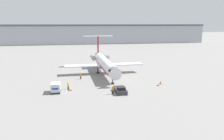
% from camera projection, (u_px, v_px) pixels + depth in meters
% --- Properties ---
extents(ground_plane, '(600.00, 600.00, 0.00)m').
position_uv_depth(ground_plane, '(119.00, 93.00, 47.77)').
color(ground_plane, gray).
extents(terminal_building, '(180.00, 16.80, 14.13)m').
position_uv_depth(terminal_building, '(86.00, 34.00, 161.74)').
color(terminal_building, '#9EA3AD').
rests_on(terminal_building, ground).
extents(airplane_main, '(23.69, 29.68, 10.65)m').
position_uv_depth(airplane_main, '(104.00, 63.00, 65.65)').
color(airplane_main, white).
rests_on(airplane_main, ground).
extents(pushback_tug, '(2.26, 4.74, 1.64)m').
position_uv_depth(pushback_tug, '(120.00, 90.00, 48.04)').
color(pushback_tug, '#2D2D33').
rests_on(pushback_tug, ground).
extents(luggage_cart, '(1.96, 3.16, 2.13)m').
position_uv_depth(luggage_cart, '(56.00, 88.00, 48.05)').
color(luggage_cart, '#232326').
rests_on(luggage_cart, ground).
extents(worker_near_tug, '(0.40, 0.25, 1.80)m').
position_uv_depth(worker_near_tug, '(113.00, 90.00, 46.89)').
color(worker_near_tug, '#232838').
rests_on(worker_near_tug, ground).
extents(worker_by_wing, '(0.40, 0.25, 1.81)m').
position_uv_depth(worker_by_wing, '(81.00, 76.00, 59.56)').
color(worker_by_wing, '#232838').
rests_on(worker_by_wing, ground).
extents(worker_on_apron, '(0.40, 0.25, 1.81)m').
position_uv_depth(worker_on_apron, '(68.00, 86.00, 50.13)').
color(worker_on_apron, '#232838').
rests_on(worker_on_apron, ground).
extents(traffic_cone_left, '(0.72, 0.72, 0.61)m').
position_uv_depth(traffic_cone_left, '(70.00, 89.00, 49.63)').
color(traffic_cone_left, black).
rests_on(traffic_cone_left, ground).
extents(traffic_cone_right, '(0.54, 0.54, 0.61)m').
position_uv_depth(traffic_cone_right, '(158.00, 85.00, 53.34)').
color(traffic_cone_right, black).
rests_on(traffic_cone_right, ground).
extents(traffic_cone_mid, '(0.59, 0.59, 0.84)m').
position_uv_depth(traffic_cone_mid, '(161.00, 82.00, 54.98)').
color(traffic_cone_mid, black).
rests_on(traffic_cone_mid, ground).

